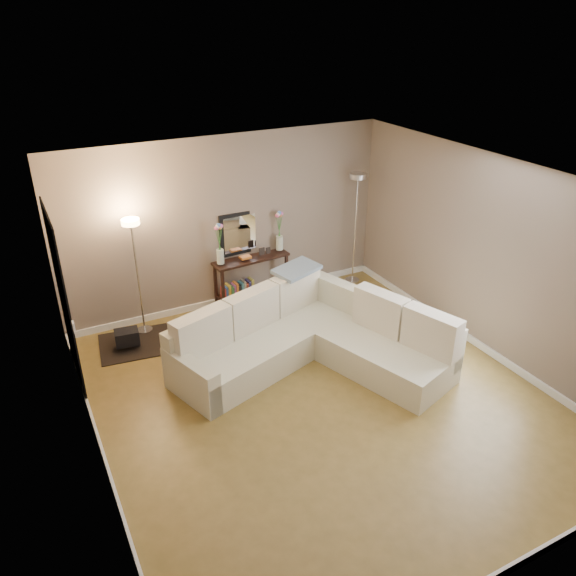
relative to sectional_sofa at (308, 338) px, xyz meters
name	(u,v)px	position (x,y,z in m)	size (l,w,h in m)	color
floor	(319,397)	(-0.26, -0.75, -0.35)	(5.00, 5.50, 0.01)	olive
ceiling	(325,184)	(-0.26, -0.75, 2.26)	(5.00, 5.50, 0.01)	white
wall_back	(227,223)	(-0.26, 2.01, 0.96)	(5.00, 0.02, 2.60)	gray
wall_front	(521,466)	(-0.26, -3.51, 0.96)	(5.00, 0.02, 2.60)	gray
wall_left	(83,361)	(-2.77, -0.75, 0.96)	(0.02, 5.50, 2.60)	gray
wall_right	(491,258)	(2.25, -0.75, 0.96)	(0.02, 5.50, 2.60)	gray
baseboard_back	(232,298)	(-0.26, 1.99, -0.29)	(5.00, 0.03, 0.10)	white
baseboard_left	(106,463)	(-2.74, -0.75, -0.29)	(0.03, 5.50, 0.10)	white
baseboard_right	(475,342)	(2.23, -0.75, -0.29)	(0.03, 5.50, 0.10)	white
doorway	(64,301)	(-2.74, 0.95, 0.76)	(0.02, 1.20, 2.20)	black
switch_plate	(74,327)	(-2.74, 0.10, 0.86)	(0.02, 0.08, 0.12)	white
sectional_sofa	(308,338)	(0.00, 0.00, 0.00)	(3.28, 2.68, 0.93)	beige
throw_blanket	(297,269)	(0.24, 0.76, 0.61)	(0.67, 0.38, 0.05)	gray
console_table	(247,278)	(-0.04, 1.85, 0.07)	(1.22, 0.41, 0.74)	black
leaning_mirror	(245,232)	(0.03, 2.01, 0.76)	(0.85, 0.10, 0.67)	black
table_decor	(252,255)	(0.04, 1.82, 0.45)	(0.51, 0.12, 0.12)	orange
flower_vase_left	(220,247)	(-0.47, 1.82, 0.69)	(0.14, 0.12, 0.63)	silver
flower_vase_right	(279,233)	(0.55, 1.90, 0.69)	(0.14, 0.12, 0.63)	silver
floor_lamp_lit	(135,254)	(-1.71, 1.72, 0.85)	(0.27, 0.27, 1.69)	silver
floor_lamp_unlit	(356,207)	(1.83, 1.72, 0.97)	(0.33, 0.33, 1.86)	silver
charcoal_rug	(141,343)	(-1.84, 1.41, -0.34)	(1.11, 0.83, 0.01)	black
black_bag	(127,337)	(-2.03, 1.35, -0.16)	(0.31, 0.22, 0.20)	black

